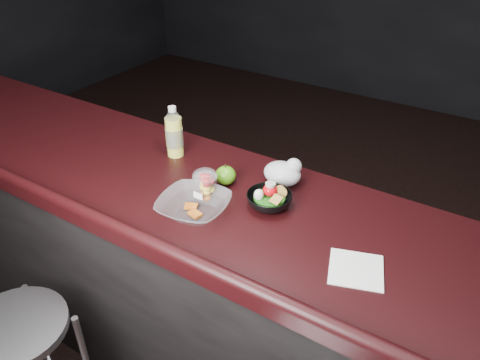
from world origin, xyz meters
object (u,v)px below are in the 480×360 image
at_px(green_apple, 226,175).
at_px(takeout_bowl, 194,206).
at_px(lemonade_bottle, 174,135).
at_px(snack_bowl, 269,199).
at_px(fruit_cup, 205,185).

distance_m(green_apple, takeout_bowl, 0.22).
distance_m(lemonade_bottle, snack_bowl, 0.54).
distance_m(fruit_cup, takeout_bowl, 0.10).
xyz_separation_m(lemonade_bottle, snack_bowl, (0.52, -0.12, -0.06)).
bearing_deg(fruit_cup, lemonade_bottle, 146.16).
xyz_separation_m(fruit_cup, takeout_bowl, (0.01, -0.09, -0.04)).
relative_size(fruit_cup, green_apple, 1.56).
xyz_separation_m(snack_bowl, takeout_bowl, (-0.20, -0.18, -0.00)).
distance_m(snack_bowl, takeout_bowl, 0.27).
relative_size(lemonade_bottle, fruit_cup, 1.71).
xyz_separation_m(lemonade_bottle, takeout_bowl, (0.32, -0.29, -0.06)).
relative_size(green_apple, takeout_bowl, 0.29).
bearing_deg(lemonade_bottle, takeout_bowl, -42.50).
xyz_separation_m(green_apple, takeout_bowl, (0.01, -0.22, -0.01)).
bearing_deg(snack_bowl, lemonade_bottle, 167.52).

